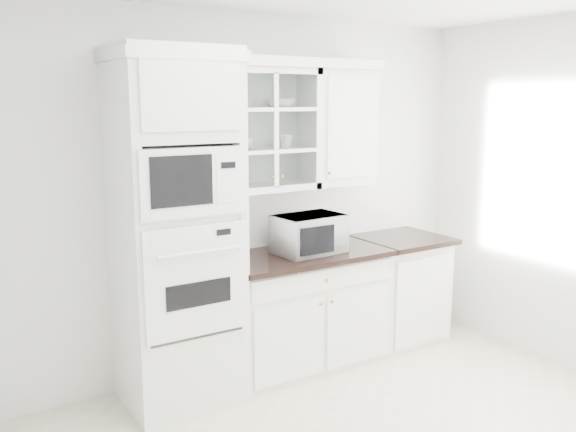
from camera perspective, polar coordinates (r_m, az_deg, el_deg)
room_shell at (r=3.58m, az=6.68°, el=6.16°), size 4.00×3.50×2.70m
oven_column at (r=4.14m, az=-10.39°, el=-1.45°), size 0.76×0.68×2.40m
base_cabinet_run at (r=4.82m, az=1.33°, el=-8.62°), size 1.32×0.67×0.92m
extra_base_cabinet at (r=5.41m, az=10.27°, el=-6.62°), size 0.72×0.67×0.92m
upper_cabinet_glass at (r=4.54m, az=-2.21°, el=8.06°), size 0.80×0.33×0.90m
upper_cabinet_solid at (r=4.91m, az=4.70°, el=8.23°), size 0.55×0.33×0.90m
crown_molding at (r=4.47m, az=-3.30°, el=14.23°), size 2.14×0.38×0.07m
countertop_microwave at (r=4.64m, az=1.88°, el=-1.65°), size 0.53×0.45×0.29m
bowl_a at (r=4.44m, az=-4.65°, el=10.37°), size 0.21×0.21×0.05m
bowl_b at (r=4.59m, az=-0.69°, el=10.50°), size 0.24×0.24×0.06m
cup_a at (r=4.49m, az=-4.06°, el=6.81°), size 0.12×0.12×0.09m
cup_b at (r=4.62m, az=-0.28°, el=6.98°), size 0.13×0.13×0.10m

